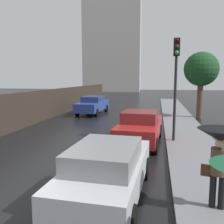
{
  "coord_description": "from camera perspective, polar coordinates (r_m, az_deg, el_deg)",
  "views": [
    {
      "loc": [
        3.57,
        -4.15,
        2.94
      ],
      "look_at": [
        1.65,
        6.19,
        1.48
      ],
      "focal_mm": 39.19,
      "sensor_mm": 36.0,
      "label": 1
    }
  ],
  "objects": [
    {
      "name": "car_red_near_kerb",
      "position": [
        11.04,
        6.57,
        -3.52
      ],
      "size": [
        1.98,
        4.32,
        1.5
      ],
      "rotation": [
        0.0,
        0.0,
        -0.07
      ],
      "color": "maroon",
      "rests_on": "ground"
    },
    {
      "name": "car_blue_mid_road",
      "position": [
        20.38,
        -4.51,
        1.71
      ],
      "size": [
        1.95,
        4.53,
        1.46
      ],
      "rotation": [
        0.0,
        0.0,
        3.09
      ],
      "color": "navy",
      "rests_on": "ground"
    },
    {
      "name": "car_silver_behind_camera",
      "position": [
        6.04,
        -0.97,
        -13.36
      ],
      "size": [
        1.87,
        4.25,
        1.43
      ],
      "rotation": [
        0.0,
        0.0,
        -0.05
      ],
      "color": "#B2B5BA",
      "rests_on": "ground"
    },
    {
      "name": "pedestrian_with_umbrella_far",
      "position": [
        5.67,
        23.85,
        -7.24
      ],
      "size": [
        0.95,
        0.95,
        1.75
      ],
      "rotation": [
        0.0,
        0.0,
        2.84
      ],
      "color": "black",
      "rests_on": "sidewalk_strip"
    },
    {
      "name": "traffic_light",
      "position": [
        11.17,
        14.69,
        9.25
      ],
      "size": [
        0.26,
        0.39,
        4.51
      ],
      "color": "black",
      "rests_on": "sidewalk_strip"
    },
    {
      "name": "street_tree_near",
      "position": [
        18.62,
        20.09,
        9.19
      ],
      "size": [
        2.41,
        2.41,
        4.79
      ],
      "color": "#4C3823",
      "rests_on": "ground"
    },
    {
      "name": "distant_tower",
      "position": [
        58.25,
        0.36,
        17.56
      ],
      "size": [
        12.73,
        10.13,
        25.46
      ],
      "color": "#9E9993",
      "rests_on": "ground"
    }
  ]
}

